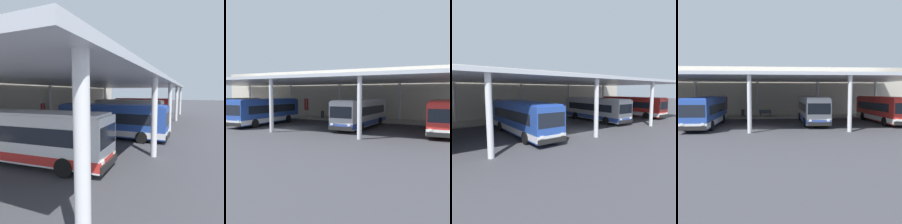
{
  "view_description": "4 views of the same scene",
  "coord_description": "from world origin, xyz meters",
  "views": [
    {
      "loc": [
        -22.42,
        -4.85,
        4.29
      ],
      "look_at": [
        1.53,
        4.91,
        1.75
      ],
      "focal_mm": 32.0,
      "sensor_mm": 36.0,
      "label": 1
    },
    {
      "loc": [
        16.53,
        -22.07,
        3.77
      ],
      "look_at": [
        3.52,
        5.43,
        1.59
      ],
      "focal_mm": 40.38,
      "sensor_mm": 36.0,
      "label": 2
    },
    {
      "loc": [
        -12.41,
        -14.5,
        4.19
      ],
      "look_at": [
        2.23,
        5.43,
        1.43
      ],
      "focal_mm": 30.65,
      "sensor_mm": 36.0,
      "label": 3
    },
    {
      "loc": [
        1.82,
        -25.42,
        3.73
      ],
      "look_at": [
        4.05,
        2.28,
        1.52
      ],
      "focal_mm": 40.58,
      "sensor_mm": 36.0,
      "label": 4
    }
  ],
  "objects": [
    {
      "name": "ground_plane",
      "position": [
        0.0,
        0.0,
        0.0
      ],
      "size": [
        200.0,
        200.0,
        0.0
      ],
      "primitive_type": "plane",
      "color": "#3D3D42"
    },
    {
      "name": "canopy_shelter",
      "position": [
        0.0,
        5.5,
        5.29
      ],
      "size": [
        40.0,
        17.0,
        5.55
      ],
      "color": "silver",
      "rests_on": "ground"
    },
    {
      "name": "platform_kerb",
      "position": [
        0.0,
        11.75,
        0.09
      ],
      "size": [
        42.0,
        4.5,
        0.18
      ],
      "primitive_type": "cube",
      "color": "#A39E93",
      "rests_on": "ground"
    },
    {
      "name": "bench_waiting",
      "position": [
        1.16,
        11.82,
        0.66
      ],
      "size": [
        1.8,
        0.45,
        0.92
      ],
      "color": "#4C515B",
      "rests_on": "platform_kerb"
    },
    {
      "name": "bus_far_bay",
      "position": [
        15.47,
        4.34,
        1.66
      ],
      "size": [
        2.9,
        10.59,
        3.17
      ],
      "color": "red",
      "rests_on": "ground"
    },
    {
      "name": "trash_bin",
      "position": [
        -2.09,
        11.71,
        0.68
      ],
      "size": [
        0.52,
        0.52,
        0.98
      ],
      "color": "#33383D",
      "rests_on": "platform_kerb"
    },
    {
      "name": "bus_middle_bay",
      "position": [
        6.89,
        4.4,
        1.66
      ],
      "size": [
        2.96,
        10.61,
        3.17
      ],
      "color": "#B7B7BC",
      "rests_on": "ground"
    },
    {
      "name": "banner_sign",
      "position": [
        -4.5,
        10.94,
        1.98
      ],
      "size": [
        0.7,
        0.12,
        3.2
      ],
      "color": "#B2B2B7",
      "rests_on": "platform_kerb"
    },
    {
      "name": "bus_second_bay",
      "position": [
        -4.95,
        2.32,
        1.66
      ],
      "size": [
        2.74,
        10.53,
        3.17
      ],
      "color": "#284CA8",
      "rests_on": "ground"
    },
    {
      "name": "bus_nearest_bay",
      "position": [
        -13.29,
        4.4,
        1.66
      ],
      "size": [
        3.17,
        10.66,
        3.17
      ],
      "color": "white",
      "rests_on": "ground"
    },
    {
      "name": "station_building_facade",
      "position": [
        0.0,
        15.0,
        3.81
      ],
      "size": [
        48.0,
        1.6,
        7.63
      ],
      "primitive_type": "cube",
      "color": "beige",
      "rests_on": "ground"
    }
  ]
}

